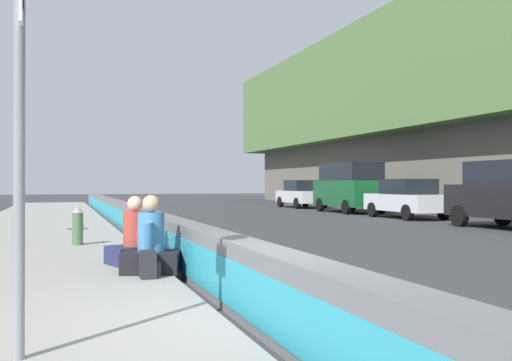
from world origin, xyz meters
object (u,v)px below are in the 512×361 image
object	(u,v)px
fire_hydrant	(78,225)
seated_person_middle	(135,243)
route_sign_post	(20,97)
backpack	(149,265)
parked_car_fourth	(407,198)
parked_car_far	(302,194)
parked_car_midline	(350,186)
seated_person_foreground	(151,248)

from	to	relation	value
fire_hydrant	seated_person_middle	distance (m)	3.75
seated_person_middle	route_sign_post	bearing A→B (deg)	164.23
route_sign_post	backpack	world-z (taller)	route_sign_post
seated_person_middle	backpack	xyz separation A→B (m)	(-1.60, -0.01, -0.17)
parked_car_fourth	backpack	bearing A→B (deg)	136.95
parked_car_fourth	parked_car_far	distance (m)	11.87
route_sign_post	parked_car_fourth	size ratio (longest dim) A/B	0.80
route_sign_post	parked_car_midline	bearing A→B (deg)	-32.13
seated_person_middle	parked_car_fourth	distance (m)	17.98
parked_car_fourth	route_sign_post	bearing A→B (deg)	140.60
fire_hydrant	parked_car_fourth	distance (m)	16.41
seated_person_middle	parked_car_far	size ratio (longest dim) A/B	0.26
seated_person_middle	parked_car_fourth	bearing A→B (deg)	-46.56
seated_person_middle	seated_person_foreground	bearing A→B (deg)	-173.07
backpack	parked_car_fourth	world-z (taller)	parked_car_fourth
seated_person_foreground	parked_car_midline	xyz separation A→B (m)	(18.86, -12.92, 0.84)
route_sign_post	parked_car_fourth	bearing A→B (deg)	-39.40
route_sign_post	fire_hydrant	bearing A→B (deg)	-4.24
seated_person_middle	parked_car_fourth	size ratio (longest dim) A/B	0.26
seated_person_middle	parked_car_midline	world-z (taller)	parked_car_midline
seated_person_middle	backpack	size ratio (longest dim) A/B	2.92
fire_hydrant	parked_car_far	size ratio (longest dim) A/B	0.20
fire_hydrant	seated_person_foreground	size ratio (longest dim) A/B	0.73
parked_car_midline	parked_car_far	bearing A→B (deg)	0.53
route_sign_post	fire_hydrant	xyz separation A→B (m)	(9.03, -0.67, -1.62)
route_sign_post	seated_person_middle	size ratio (longest dim) A/B	3.08
seated_person_foreground	parked_car_fourth	distance (m)	18.62
parked_car_midline	parked_car_far	distance (m)	6.43
fire_hydrant	parked_car_midline	size ratio (longest dim) A/B	0.17
parked_car_far	parked_car_fourth	bearing A→B (deg)	-179.70
route_sign_post	fire_hydrant	distance (m)	9.20
parked_car_fourth	fire_hydrant	bearing A→B (deg)	122.06
backpack	fire_hydrant	bearing A→B (deg)	9.33
backpack	parked_car_midline	xyz separation A→B (m)	(19.42, -13.04, 1.02)
seated_person_foreground	parked_car_fourth	xyz separation A→B (m)	(13.40, -12.93, 0.35)
seated_person_foreground	seated_person_middle	xyz separation A→B (m)	(1.04, 0.13, -0.01)
seated_person_middle	parked_car_fourth	world-z (taller)	parked_car_fourth
parked_car_midline	parked_car_far	world-z (taller)	parked_car_midline
parked_car_far	seated_person_middle	bearing A→B (deg)	151.81
seated_person_foreground	parked_car_far	distance (m)	28.36
fire_hydrant	parked_car_fourth	xyz separation A→B (m)	(8.71, -13.90, 0.27)
route_sign_post	seated_person_middle	distance (m)	5.84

